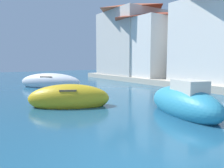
# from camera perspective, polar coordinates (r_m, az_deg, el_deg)

# --- Properties ---
(ground) EXTENTS (80.00, 80.00, 0.00)m
(ground) POSITION_cam_1_polar(r_m,az_deg,el_deg) (5.25, 8.41, -18.12)
(ground) COLOR #1E5170
(moored_boat_1) EXTENTS (4.03, 3.10, 1.36)m
(moored_boat_1) POSITION_cam_1_polar(r_m,az_deg,el_deg) (10.41, -11.19, -3.73)
(moored_boat_1) COLOR gold
(moored_boat_1) RESTS_ON ground
(moored_boat_3) EXTENTS (2.71, 4.38, 1.72)m
(moored_boat_3) POSITION_cam_1_polar(r_m,az_deg,el_deg) (9.27, 18.38, -4.75)
(moored_boat_3) COLOR teal
(moored_boat_3) RESTS_ON ground
(moored_boat_5) EXTENTS (4.63, 5.02, 1.47)m
(moored_boat_5) POSITION_cam_1_polar(r_m,az_deg,el_deg) (18.10, -15.94, 0.46)
(moored_boat_5) COLOR white
(moored_boat_5) RESTS_ON ground
(waterfront_building_annex) EXTENTS (5.70, 7.68, 6.77)m
(waterfront_building_annex) POSITION_cam_1_polar(r_m,az_deg,el_deg) (24.14, 8.78, 10.41)
(waterfront_building_annex) COLOR white
(waterfront_building_annex) RESTS_ON quay_promenade
(waterfront_building_far) EXTENTS (6.04, 6.97, 8.20)m
(waterfront_building_far) POSITION_cam_1_polar(r_m,az_deg,el_deg) (26.07, 5.06, 11.72)
(waterfront_building_far) COLOR beige
(waterfront_building_far) RESTS_ON quay_promenade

